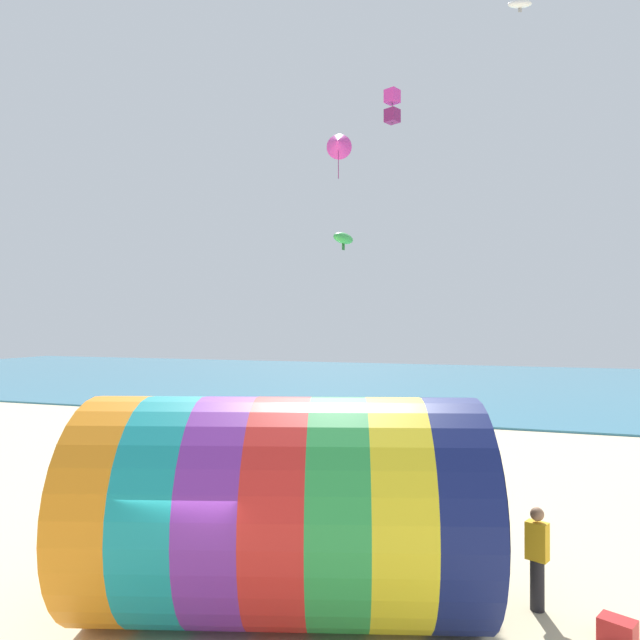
# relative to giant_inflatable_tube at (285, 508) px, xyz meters

# --- Properties ---
(ground_plane) EXTENTS (120.00, 120.00, 0.00)m
(ground_plane) POSITION_rel_giant_inflatable_tube_xyz_m (-1.25, -1.03, -1.86)
(ground_plane) COLOR beige
(sea) EXTENTS (120.00, 40.00, 0.10)m
(sea) POSITION_rel_giant_inflatable_tube_xyz_m (-1.25, 38.92, -1.81)
(sea) COLOR teal
(sea) RESTS_ON ground
(giant_inflatable_tube) EXTENTS (7.25, 5.34, 3.71)m
(giant_inflatable_tube) POSITION_rel_giant_inflatable_tube_xyz_m (0.00, 0.00, 0.00)
(giant_inflatable_tube) COLOR orange
(giant_inflatable_tube) RESTS_ON ground
(kite_handler) EXTENTS (0.42, 0.35, 1.77)m
(kite_handler) POSITION_rel_giant_inflatable_tube_xyz_m (4.06, 1.59, -0.94)
(kite_handler) COLOR black
(kite_handler) RESTS_ON ground
(kite_white_parafoil) EXTENTS (0.88, 0.48, 0.42)m
(kite_white_parafoil) POSITION_rel_giant_inflatable_tube_xyz_m (4.06, 12.02, 14.25)
(kite_white_parafoil) COLOR white
(kite_green_parafoil) EXTENTS (0.98, 1.57, 0.82)m
(kite_green_parafoil) POSITION_rel_giant_inflatable_tube_xyz_m (-2.94, 14.21, 6.69)
(kite_green_parafoil) COLOR green
(kite_magenta_delta) EXTENTS (1.23, 1.27, 1.93)m
(kite_magenta_delta) POSITION_rel_giant_inflatable_tube_xyz_m (-2.69, 12.59, 10.19)
(kite_magenta_delta) COLOR #D1339E
(kite_magenta_box) EXTENTS (0.65, 0.65, 1.40)m
(kite_magenta_box) POSITION_rel_giant_inflatable_tube_xyz_m (-0.74, 13.62, 11.82)
(kite_magenta_box) COLOR #D1339E
(bystander_mid_beach) EXTENTS (0.42, 0.39, 1.65)m
(bystander_mid_beach) POSITION_rel_giant_inflatable_tube_xyz_m (-0.38, 6.56, -1.02)
(bystander_mid_beach) COLOR black
(bystander_mid_beach) RESTS_ON ground
(cooler_box) EXTENTS (0.62, 0.55, 0.36)m
(cooler_box) POSITION_rel_giant_inflatable_tube_xyz_m (5.19, 0.92, -1.68)
(cooler_box) COLOR red
(cooler_box) RESTS_ON ground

